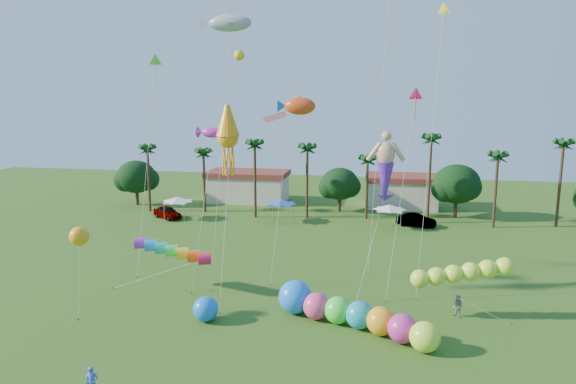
% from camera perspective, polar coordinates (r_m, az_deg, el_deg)
% --- Properties ---
extents(ground, '(160.00, 160.00, 0.00)m').
position_cam_1_polar(ground, '(32.85, -3.40, -18.83)').
color(ground, '#285116').
rests_on(ground, ground).
extents(tree_line, '(69.46, 8.91, 11.00)m').
position_cam_1_polar(tree_line, '(72.85, 7.71, 0.92)').
color(tree_line, '#3A2819').
rests_on(tree_line, ground).
extents(buildings_row, '(35.00, 7.00, 4.00)m').
position_cam_1_polar(buildings_row, '(79.72, 3.12, 0.14)').
color(buildings_row, beige).
rests_on(buildings_row, ground).
extents(tent_row, '(31.00, 4.00, 0.60)m').
position_cam_1_polar(tent_row, '(66.80, -0.89, -1.17)').
color(tent_row, white).
rests_on(tent_row, ground).
extents(car_a, '(5.11, 4.37, 1.66)m').
position_cam_1_polar(car_a, '(71.76, -13.24, -2.21)').
color(car_a, '#4C4C54').
rests_on(car_a, ground).
extents(car_b, '(5.16, 2.80, 1.61)m').
position_cam_1_polar(car_b, '(67.42, 14.06, -3.06)').
color(car_b, '#4C4C54').
rests_on(car_b, ground).
extents(spectator_a, '(0.79, 0.66, 1.84)m').
position_cam_1_polar(spectator_a, '(31.26, -20.97, -19.22)').
color(spectator_a, blue).
rests_on(spectator_a, ground).
extents(spectator_b, '(1.03, 1.04, 1.69)m').
position_cam_1_polar(spectator_b, '(40.93, 18.36, -11.97)').
color(spectator_b, '#A9A08C').
rests_on(spectator_b, ground).
extents(caterpillar_inflatable, '(11.88, 7.13, 2.55)m').
position_cam_1_polar(caterpillar_inflatable, '(37.51, 6.73, -13.21)').
color(caterpillar_inflatable, '#F64087').
rests_on(caterpillar_inflatable, ground).
extents(blue_ball, '(1.86, 1.86, 1.86)m').
position_cam_1_polar(blue_ball, '(38.74, -9.13, -12.71)').
color(blue_ball, blue).
rests_on(blue_ball, ground).
extents(rainbow_tube, '(10.22, 2.56, 3.64)m').
position_cam_1_polar(rainbow_tube, '(43.38, -11.54, -7.16)').
color(rainbow_tube, '#F61B49').
rests_on(rainbow_tube, ground).
extents(green_worm, '(10.26, 2.26, 3.78)m').
position_cam_1_polar(green_worm, '(39.41, 14.41, -9.33)').
color(green_worm, '#C8F636').
rests_on(green_worm, ground).
extents(orange_ball_kite, '(1.42, 1.42, 6.93)m').
position_cam_1_polar(orange_ball_kite, '(40.09, -22.20, -4.58)').
color(orange_ball_kite, '#FFA014').
rests_on(orange_ball_kite, ground).
extents(merman_kite, '(3.24, 5.02, 12.90)m').
position_cam_1_polar(merman_kite, '(43.24, 10.76, 2.28)').
color(merman_kite, tan).
rests_on(merman_kite, ground).
extents(fish_kite, '(4.43, 5.87, 16.26)m').
position_cam_1_polar(fish_kite, '(46.64, 1.33, 9.52)').
color(fish_kite, '#E34219').
rests_on(fish_kite, ground).
extents(shark_kite, '(5.35, 6.72, 23.44)m').
position_cam_1_polar(shark_kite, '(47.20, -6.47, 18.15)').
color(shark_kite, '#989DA6').
rests_on(shark_kite, ground).
extents(squid_kite, '(2.52, 5.86, 15.67)m').
position_cam_1_polar(squid_kite, '(41.44, -6.70, 6.03)').
color(squid_kite, orange).
rests_on(squid_kite, ground).
extents(lobster_kite, '(3.71, 4.70, 13.85)m').
position_cam_1_polar(lobster_kite, '(43.98, -8.38, 6.55)').
color(lobster_kite, '#B326BF').
rests_on(lobster_kite, ground).
extents(delta_kite_red, '(2.59, 4.29, 16.95)m').
position_cam_1_polar(delta_kite_red, '(43.55, 13.97, 10.13)').
color(delta_kite_red, red).
rests_on(delta_kite_red, ground).
extents(delta_kite_yellow, '(1.95, 3.58, 23.50)m').
position_cam_1_polar(delta_kite_yellow, '(44.35, 16.84, 18.18)').
color(delta_kite_yellow, yellow).
rests_on(delta_kite_yellow, ground).
extents(delta_kite_green, '(1.79, 3.88, 20.04)m').
position_cam_1_polar(delta_kite_green, '(49.27, -14.55, 13.59)').
color(delta_kite_green, '#4CE435').
rests_on(delta_kite_green, ground).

